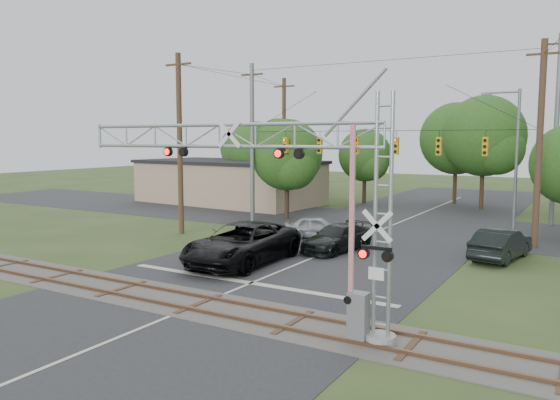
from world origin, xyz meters
The scene contains 14 objects.
ground centered at (0.00, 0.00, 0.00)m, with size 160.00×160.00×0.00m, color #30431F.
road_main centered at (0.00, 10.00, 0.01)m, with size 14.00×90.00×0.02m, color #262628.
road_cross centered at (0.00, 24.00, 0.01)m, with size 90.00×12.00×0.02m, color #262628.
railroad_track centered at (0.00, 2.00, 0.03)m, with size 90.00×3.20×0.17m.
crossing_gantry centered at (3.57, 1.64, 4.68)m, with size 12.30×0.95×7.46m.
traffic_signal_span centered at (0.91, 20.00, 5.74)m, with size 19.34×0.36×11.50m.
pickup_black centered at (-2.46, 8.41, 1.00)m, with size 3.31×7.18×1.99m, color black.
car_dark centered at (0.29, 13.54, 0.72)m, with size 2.02×4.97×1.44m, color black.
sedan_silver centered at (-2.41, 16.53, 0.68)m, with size 1.60×3.97×1.35m, color #ACAEB4.
suv_dark centered at (8.35, 15.85, 0.80)m, with size 1.70×4.86×1.60m, color black.
commercial_building centered at (-18.07, 28.89, 2.05)m, with size 18.12×10.26×4.08m.
streetlight centered at (7.42, 26.13, 5.26)m, with size 2.51×0.26×9.41m.
utility_poles centered at (2.84, 22.99, 6.03)m, with size 26.35×26.91×13.34m.
treeline centered at (3.51, 35.12, 5.71)m, with size 55.02×24.83×10.01m.
Camera 1 is at (12.54, -13.33, 6.12)m, focal length 35.00 mm.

